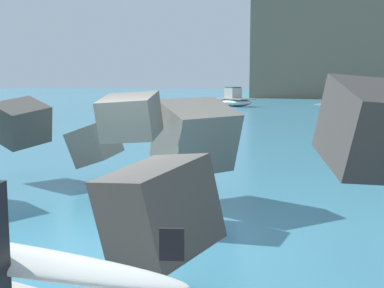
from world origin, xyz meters
The scene contains 4 objects.
ground_plane centered at (0.00, 0.00, 0.00)m, with size 400.00×400.00×0.00m, color teal.
breakwater_jetty centered at (1.59, 1.64, 1.17)m, with size 32.56×5.97×2.86m.
boat_near_left centered at (-2.40, 32.56, 0.65)m, with size 4.29×5.58×2.19m.
boat_near_centre centered at (-14.24, 39.34, 0.60)m, with size 5.02×4.18×1.91m.
Camera 1 is at (3.95, -5.02, 2.17)m, focal length 45.00 mm.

